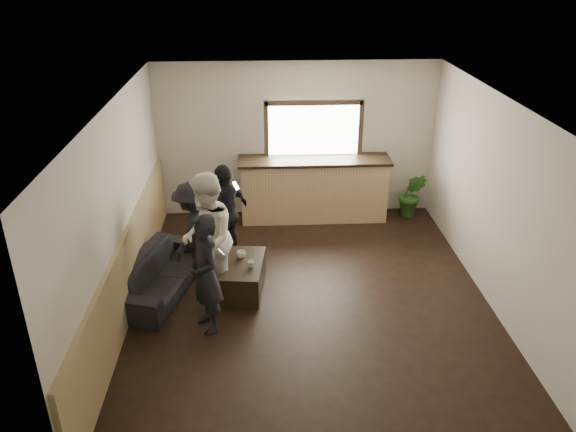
{
  "coord_description": "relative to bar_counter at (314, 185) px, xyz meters",
  "views": [
    {
      "loc": [
        -0.66,
        -6.67,
        4.48
      ],
      "look_at": [
        -0.29,
        0.4,
        1.12
      ],
      "focal_mm": 35.0,
      "sensor_mm": 36.0,
      "label": 1
    }
  ],
  "objects": [
    {
      "name": "sofa",
      "position": [
        -2.43,
        -2.34,
        -0.36
      ],
      "size": [
        1.23,
        2.05,
        0.56
      ],
      "primitive_type": "imported",
      "rotation": [
        0.0,
        0.0,
        1.3
      ],
      "color": "black",
      "rests_on": "ground"
    },
    {
      "name": "person_a",
      "position": [
        -1.68,
        -3.28,
        0.17
      ],
      "size": [
        0.61,
        0.7,
        1.62
      ],
      "rotation": [
        0.0,
        0.0,
        -1.1
      ],
      "color": "black",
      "rests_on": "ground"
    },
    {
      "name": "person_b",
      "position": [
        -1.71,
        -2.54,
        0.29
      ],
      "size": [
        0.75,
        0.94,
        1.86
      ],
      "rotation": [
        0.0,
        0.0,
        -1.52
      ],
      "color": "white",
      "rests_on": "ground"
    },
    {
      "name": "ground",
      "position": [
        -0.3,
        -2.7,
        -0.64
      ],
      "size": [
        5.0,
        6.0,
        0.01
      ],
      "primitive_type": "cube",
      "color": "black"
    },
    {
      "name": "room_shell",
      "position": [
        -1.04,
        -2.7,
        0.83
      ],
      "size": [
        5.01,
        6.01,
        2.8
      ],
      "color": "silver",
      "rests_on": "ground"
    },
    {
      "name": "cup_a",
      "position": [
        -1.27,
        -2.23,
        -0.15
      ],
      "size": [
        0.16,
        0.16,
        0.1
      ],
      "primitive_type": "imported",
      "rotation": [
        0.0,
        0.0,
        5.97
      ],
      "color": "silver",
      "rests_on": "coffee_table"
    },
    {
      "name": "bar_counter",
      "position": [
        0.0,
        0.0,
        0.0
      ],
      "size": [
        2.7,
        0.68,
        2.13
      ],
      "color": "tan",
      "rests_on": "ground"
    },
    {
      "name": "cup_b",
      "position": [
        -1.12,
        -2.51,
        -0.15
      ],
      "size": [
        0.14,
        0.14,
        0.09
      ],
      "primitive_type": "imported",
      "rotation": [
        0.0,
        0.0,
        3.97
      ],
      "color": "silver",
      "rests_on": "coffee_table"
    },
    {
      "name": "person_d",
      "position": [
        -1.5,
        -1.45,
        0.16
      ],
      "size": [
        0.88,
        0.98,
        1.6
      ],
      "rotation": [
        0.0,
        0.0,
        -2.24
      ],
      "color": "black",
      "rests_on": "ground"
    },
    {
      "name": "coffee_table",
      "position": [
        -1.24,
        -2.39,
        -0.42
      ],
      "size": [
        0.67,
        1.06,
        0.45
      ],
      "primitive_type": "cube",
      "rotation": [
        0.0,
        0.0,
        -0.12
      ],
      "color": "black",
      "rests_on": "ground"
    },
    {
      "name": "person_c",
      "position": [
        -1.98,
        -1.92,
        0.11
      ],
      "size": [
        0.85,
        1.09,
        1.49
      ],
      "rotation": [
        0.0,
        0.0,
        -1.91
      ],
      "color": "black",
      "rests_on": "ground"
    },
    {
      "name": "potted_plant",
      "position": [
        1.81,
        -0.05,
        -0.21
      ],
      "size": [
        0.58,
        0.52,
        0.86
      ],
      "primitive_type": "imported",
      "rotation": [
        0.0,
        0.0,
        -0.35
      ],
      "color": "#2D6623",
      "rests_on": "ground"
    }
  ]
}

